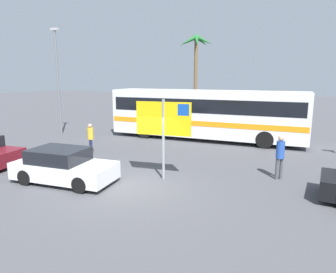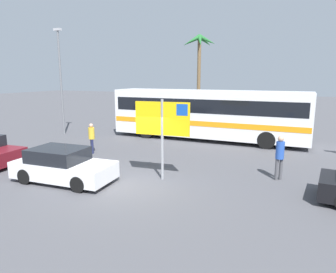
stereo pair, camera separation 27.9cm
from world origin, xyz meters
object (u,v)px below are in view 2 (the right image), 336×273
at_px(ferry_sign, 163,122).
at_px(car_white, 63,166).
at_px(pedestrian_near_sign, 92,136).
at_px(bus_front_coach, 207,112).
at_px(pedestrian_by_bus, 280,154).

xyz_separation_m(ferry_sign, car_white, (-3.51, -1.79, -1.69)).
bearing_deg(pedestrian_near_sign, ferry_sign, -69.88).
distance_m(ferry_sign, pedestrian_near_sign, 5.90).
height_order(bus_front_coach, car_white, bus_front_coach).
xyz_separation_m(car_white, pedestrian_near_sign, (-1.74, 4.08, 0.31)).
xyz_separation_m(ferry_sign, pedestrian_by_bus, (4.21, 1.79, -1.26)).
bearing_deg(car_white, pedestrian_by_bus, 21.56).
xyz_separation_m(pedestrian_by_bus, pedestrian_near_sign, (-9.47, 0.50, -0.12)).
distance_m(bus_front_coach, ferry_sign, 8.24).
height_order(bus_front_coach, ferry_sign, ferry_sign).
height_order(pedestrian_by_bus, pedestrian_near_sign, pedestrian_by_bus).
bearing_deg(pedestrian_near_sign, bus_front_coach, 5.71).
height_order(ferry_sign, pedestrian_by_bus, ferry_sign).
bearing_deg(pedestrian_by_bus, bus_front_coach, 3.66).
xyz_separation_m(bus_front_coach, ferry_sign, (0.65, -8.19, 0.54)).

